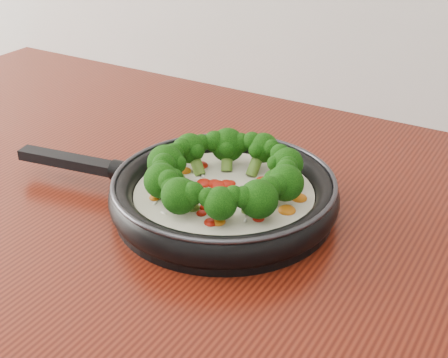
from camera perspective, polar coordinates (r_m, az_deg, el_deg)
The scene contains 1 object.
skillet at distance 0.82m, azimuth -0.20°, elevation -1.03°, with size 0.49×0.35×0.09m.
Camera 1 is at (0.37, 0.45, 1.33)m, focal length 49.94 mm.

